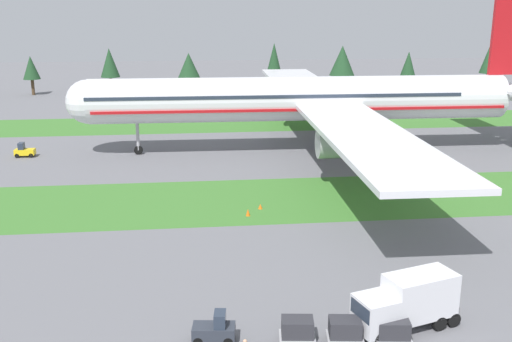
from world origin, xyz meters
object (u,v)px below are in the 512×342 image
at_px(catering_truck, 408,301).
at_px(taxiway_marker_1, 260,206).
at_px(baggage_tug, 215,329).
at_px(pushback_tractor, 24,151).
at_px(airliner, 318,98).
at_px(taxiway_marker_2, 248,212).
at_px(cargo_dolly_second, 345,329).
at_px(cargo_dolly_lead, 297,328).
at_px(cargo_dolly_third, 393,329).

distance_m(catering_truck, taxiway_marker_1, 24.85).
height_order(baggage_tug, pushback_tractor, same).
height_order(airliner, taxiway_marker_2, airliner).
height_order(cargo_dolly_second, taxiway_marker_2, cargo_dolly_second).
relative_size(pushback_tractor, taxiway_marker_2, 3.75).
xyz_separation_m(airliner, taxiway_marker_2, (-12.16, -25.82, -7.04)).
height_order(baggage_tug, cargo_dolly_lead, baggage_tug).
height_order(cargo_dolly_lead, catering_truck, catering_truck).
relative_size(airliner, catering_truck, 11.31).
bearing_deg(cargo_dolly_second, cargo_dolly_third, -90.00).
distance_m(airliner, cargo_dolly_second, 50.09).
xyz_separation_m(cargo_dolly_second, taxiway_marker_1, (-2.28, 25.04, -0.66)).
distance_m(baggage_tug, taxiway_marker_1, 24.72).
distance_m(pushback_tractor, taxiway_marker_1, 38.22).
relative_size(airliner, baggage_tug, 30.26).
distance_m(cargo_dolly_second, cargo_dolly_third, 2.90).
relative_size(baggage_tug, cargo_dolly_lead, 1.16).
distance_m(catering_truck, taxiway_marker_2, 23.46).
height_order(pushback_tractor, taxiway_marker_1, pushback_tractor).
xyz_separation_m(cargo_dolly_second, cargo_dolly_third, (2.88, -0.35, 0.00)).
height_order(airliner, cargo_dolly_lead, airliner).
xyz_separation_m(catering_truck, pushback_tractor, (-35.82, 48.48, -1.14)).
bearing_deg(airliner, baggage_tug, 162.18).
bearing_deg(cargo_dolly_third, cargo_dolly_lead, 90.00).
distance_m(cargo_dolly_third, taxiway_marker_2, 24.39).
bearing_deg(airliner, cargo_dolly_second, 171.16).
bearing_deg(taxiway_marker_1, airliner, 65.84).
distance_m(baggage_tug, cargo_dolly_third, 10.83).
distance_m(airliner, taxiway_marker_2, 29.39).
relative_size(cargo_dolly_lead, catering_truck, 0.32).
bearing_deg(taxiway_marker_1, baggage_tug, -103.06).
xyz_separation_m(cargo_dolly_second, pushback_tractor, (-31.55, 49.61, -0.10)).
bearing_deg(taxiway_marker_1, catering_truck, -74.66).
xyz_separation_m(airliner, catering_truck, (-4.17, -47.82, -5.44)).
distance_m(cargo_dolly_lead, pushback_tractor, 56.99).
bearing_deg(baggage_tug, catering_truck, -82.25).
height_order(airliner, pushback_tractor, airliner).
distance_m(cargo_dolly_lead, taxiway_marker_2, 22.80).
distance_m(pushback_tractor, taxiway_marker_2, 38.42).
bearing_deg(cargo_dolly_second, catering_truck, -68.26).
xyz_separation_m(cargo_dolly_third, pushback_tractor, (-34.42, 49.96, -0.10)).
bearing_deg(airliner, taxiway_marker_1, 156.79).
bearing_deg(taxiway_marker_2, cargo_dolly_second, -80.87).
relative_size(cargo_dolly_lead, cargo_dolly_second, 1.00).
bearing_deg(cargo_dolly_second, taxiway_marker_1, 12.15).
bearing_deg(pushback_tractor, cargo_dolly_lead, 31.15).
bearing_deg(cargo_dolly_second, airliner, -2.85).
height_order(catering_truck, taxiway_marker_1, catering_truck).
distance_m(baggage_tug, taxiway_marker_2, 22.56).
distance_m(cargo_dolly_lead, cargo_dolly_second, 2.90).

